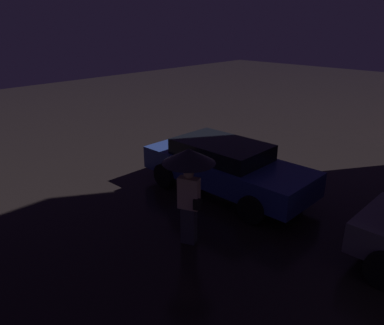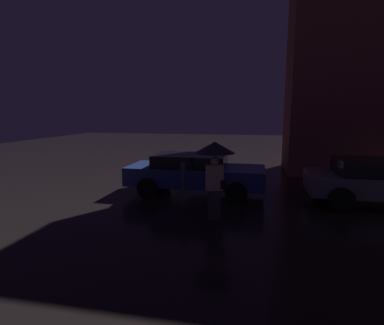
{
  "view_description": "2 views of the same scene",
  "coord_description": "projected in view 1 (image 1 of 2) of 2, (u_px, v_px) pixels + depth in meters",
  "views": [
    {
      "loc": [
        -3.91,
        -5.67,
        4.3
      ],
      "look_at": [
        -9.47,
        0.24,
        1.19
      ],
      "focal_mm": 35.0,
      "sensor_mm": 36.0,
      "label": 1
    },
    {
      "loc": [
        -7.58,
        -8.32,
        2.74
      ],
      "look_at": [
        -9.36,
        0.49,
        1.25
      ],
      "focal_mm": 28.0,
      "sensor_mm": 36.0,
      "label": 2
    }
  ],
  "objects": [
    {
      "name": "parking_meter",
      "position": [
        185.0,
        178.0,
        8.78
      ],
      "size": [
        0.12,
        0.1,
        1.31
      ],
      "color": "#4C5154",
      "rests_on": "ground"
    },
    {
      "name": "parked_car_blue",
      "position": [
        225.0,
        166.0,
        9.73
      ],
      "size": [
        4.62,
        1.96,
        1.36
      ],
      "rotation": [
        0.0,
        0.0,
        -0.01
      ],
      "color": "navy",
      "rests_on": "ground"
    },
    {
      "name": "pedestrian_with_umbrella",
      "position": [
        189.0,
        170.0,
        7.15
      ],
      "size": [
        1.03,
        1.03,
        2.03
      ],
      "rotation": [
        0.0,
        0.0,
        0.39
      ],
      "color": "#383842",
      "rests_on": "ground"
    }
  ]
}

